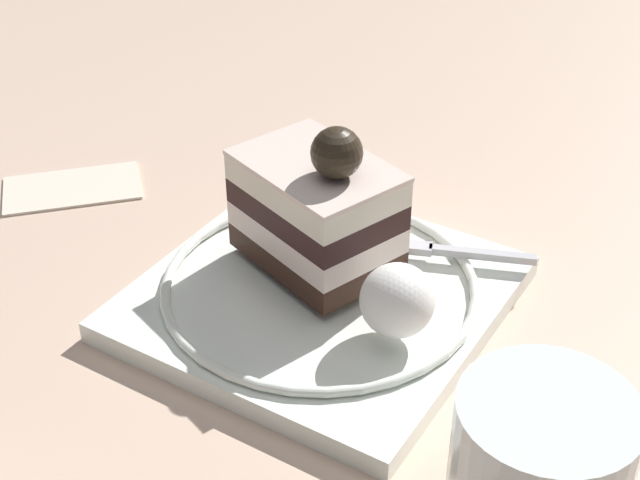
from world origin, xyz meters
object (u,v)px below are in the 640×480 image
Objects in this scene: dessert_plate at (320,294)px; drink_glass_near at (537,478)px; whipped_cream_dollop at (397,300)px; cake_slice at (318,209)px; fork at (442,250)px; folded_napkin at (72,187)px.

dessert_plate is 2.96× the size of drink_glass_near.
whipped_cream_dollop is at bearing -30.09° from dessert_plate.
cake_slice is 1.05× the size of fork.
folded_napkin is (-0.28, 0.03, -0.02)m from fork.
whipped_cream_dollop is 0.14m from drink_glass_near.
drink_glass_near is at bearing -46.03° from cake_slice.
dessert_plate is at bearing 136.52° from drink_glass_near.
dessert_plate reaches higher than folded_napkin.
cake_slice is 1.18× the size of folded_napkin.
fork is 0.20m from drink_glass_near.
fork is (0.07, 0.05, 0.01)m from dessert_plate.
drink_glass_near is at bearing -30.76° from folded_napkin.
fork is (0.01, 0.08, -0.02)m from whipped_cream_dollop.
cake_slice is at bearing -158.46° from fork.
cake_slice is 0.22m from drink_glass_near.
drink_glass_near is (0.14, -0.14, 0.03)m from dessert_plate.
dessert_plate is 0.23m from folded_napkin.
folded_napkin is at bearing 149.24° from drink_glass_near.
whipped_cream_dollop is 0.43× the size of folded_napkin.
cake_slice is at bearing 133.97° from drink_glass_near.
drink_glass_near is (0.08, -0.19, 0.02)m from fork.
fork is at bearing 21.54° from cake_slice.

